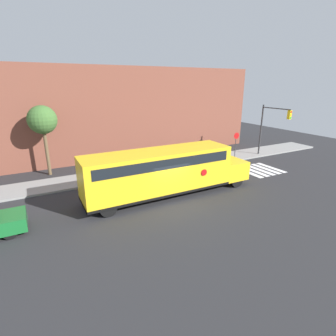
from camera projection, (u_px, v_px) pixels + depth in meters
ground_plane at (170, 202)px, 16.94m from camera, size 60.00×60.00×0.00m
sidewalk_strip at (134, 172)px, 22.38m from camera, size 44.00×3.00×0.15m
building_backdrop at (109, 113)px, 26.49m from camera, size 32.00×4.00×8.88m
crosswalk_stripes at (260, 170)px, 23.15m from camera, size 3.30×3.20×0.01m
school_bus at (164, 170)px, 17.31m from camera, size 11.85×2.57×3.18m
stop_sign at (236, 142)px, 25.95m from camera, size 0.63×0.10×2.69m
traffic_light at (270, 124)px, 25.94m from camera, size 0.28×3.37×5.25m
tree_near_sidewalk at (42, 121)px, 20.58m from camera, size 2.24×2.24×5.69m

